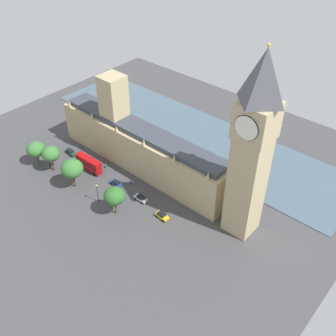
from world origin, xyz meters
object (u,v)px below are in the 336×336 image
plane_tree_far_end (72,169)px  street_lamp_slot_12 (97,190)px  pedestrian_by_river_gate (106,166)px  pedestrian_kerbside (131,182)px  plane_tree_midblock (36,149)px  car_silver_corner (141,198)px  clock_tower (252,148)px  double_decker_bus_leading (89,163)px  parliament_building (138,144)px  car_blue_trailing (116,183)px  plane_tree_slot_10 (51,154)px  plane_tree_opposite_hall (114,196)px  street_lamp_slot_11 (48,157)px  car_dark_green_under_trees (71,152)px  car_yellow_cab_near_tower (162,216)px

plane_tree_far_end → street_lamp_slot_12: plane_tree_far_end is taller
pedestrian_by_river_gate → pedestrian_kerbside: bearing=166.1°
pedestrian_by_river_gate → plane_tree_far_end: bearing=77.5°
pedestrian_kerbside → plane_tree_midblock: size_ratio=0.19×
car_silver_corner → plane_tree_midblock: size_ratio=0.53×
clock_tower → double_decker_bus_leading: 59.72m
double_decker_bus_leading → street_lamp_slot_12: street_lamp_slot_12 is taller
pedestrian_by_river_gate → plane_tree_far_end: 14.60m
parliament_building → pedestrian_kerbside: size_ratio=40.07×
car_blue_trailing → plane_tree_slot_10: plane_tree_slot_10 is taller
plane_tree_opposite_hall → street_lamp_slot_11: 32.86m
car_silver_corner → street_lamp_slot_12: street_lamp_slot_12 is taller
car_dark_green_under_trees → plane_tree_midblock: bearing=-15.0°
car_blue_trailing → plane_tree_midblock: bearing=112.5°
street_lamp_slot_12 → parliament_building: bearing=-170.5°
plane_tree_opposite_hall → street_lamp_slot_12: 8.07m
parliament_building → clock_tower: size_ratio=1.26×
pedestrian_kerbside → street_lamp_slot_12: bearing=-175.0°
car_yellow_cab_near_tower → street_lamp_slot_11: street_lamp_slot_11 is taller
parliament_building → double_decker_bus_leading: bearing=-39.6°
double_decker_bus_leading → pedestrian_by_river_gate: 5.75m
parliament_building → car_silver_corner: parliament_building is taller
plane_tree_opposite_hall → plane_tree_midblock: size_ratio=1.08×
car_blue_trailing → car_silver_corner: 11.03m
pedestrian_kerbside → plane_tree_midblock: (13.42, -31.87, 5.25)m
car_dark_green_under_trees → street_lamp_slot_11: (9.75, 1.59, 3.87)m
pedestrian_kerbside → plane_tree_slot_10: (12.17, -24.85, 6.03)m
pedestrian_by_river_gate → street_lamp_slot_11: 19.24m
plane_tree_midblock → parliament_building: bearing=130.1°
pedestrian_kerbside → clock_tower: bearing=-66.8°
pedestrian_kerbside → plane_tree_far_end: bearing=147.6°
pedestrian_by_river_gate → double_decker_bus_leading: bearing=39.0°
car_yellow_cab_near_tower → street_lamp_slot_11: size_ratio=0.62×
car_yellow_cab_near_tower → street_lamp_slot_12: (7.62, -19.45, 3.76)m
parliament_building → clock_tower: clock_tower is taller
car_silver_corner → plane_tree_slot_10: plane_tree_slot_10 is taller
plane_tree_midblock → plane_tree_far_end: size_ratio=0.84×
pedestrian_by_river_gate → plane_tree_midblock: bearing=22.7°
car_dark_green_under_trees → double_decker_bus_leading: 12.34m
car_blue_trailing → plane_tree_opposite_hall: plane_tree_opposite_hall is taller
car_yellow_cab_near_tower → plane_tree_far_end: plane_tree_far_end is taller
car_blue_trailing → car_yellow_cab_near_tower: bearing=-89.1°
car_yellow_cab_near_tower → street_lamp_slot_11: 45.26m
clock_tower → car_blue_trailing: bearing=-74.7°
plane_tree_slot_10 → street_lamp_slot_12: bearing=89.3°
plane_tree_slot_10 → car_dark_green_under_trees: bearing=-160.9°
pedestrian_kerbside → parliament_building: bearing=41.7°
car_dark_green_under_trees → car_silver_corner: same height
car_silver_corner → car_blue_trailing: bearing=91.2°
car_silver_corner → street_lamp_slot_12: (8.94, -9.45, 3.76)m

